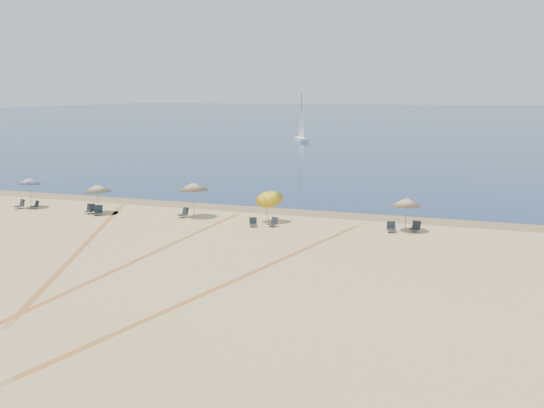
% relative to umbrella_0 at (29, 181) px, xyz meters
% --- Properties ---
extents(ground, '(160.00, 160.00, 0.00)m').
position_rel_umbrella_0_xyz_m(ground, '(20.47, -18.98, -2.14)').
color(ground, tan).
rests_on(ground, ground).
extents(ocean, '(500.00, 500.00, 0.00)m').
position_rel_umbrella_0_xyz_m(ocean, '(20.47, 206.02, -2.13)').
color(ocean, '#0C2151').
rests_on(ocean, ground).
extents(wet_sand, '(500.00, 500.00, 0.00)m').
position_rel_umbrella_0_xyz_m(wet_sand, '(20.47, 5.02, -2.13)').
color(wet_sand, olive).
rests_on(wet_sand, ground).
extents(umbrella_0, '(1.90, 1.93, 2.49)m').
position_rel_umbrella_0_xyz_m(umbrella_0, '(0.00, 0.00, 0.00)').
color(umbrella_0, gray).
rests_on(umbrella_0, ground).
extents(umbrella_1, '(2.12, 2.12, 2.29)m').
position_rel_umbrella_0_xyz_m(umbrella_1, '(6.64, -0.25, -0.19)').
color(umbrella_1, gray).
rests_on(umbrella_1, ground).
extents(umbrella_2, '(2.19, 2.19, 2.63)m').
position_rel_umbrella_0_xyz_m(umbrella_2, '(14.24, 1.02, 0.15)').
color(umbrella_2, gray).
rests_on(umbrella_2, ground).
extents(umbrella_3, '(2.00, 2.03, 2.60)m').
position_rel_umbrella_0_xyz_m(umbrella_3, '(20.21, 0.98, -0.27)').
color(umbrella_3, gray).
rests_on(umbrella_3, ground).
extents(umbrella_4, '(1.96, 1.96, 2.30)m').
position_rel_umbrella_0_xyz_m(umbrella_4, '(29.91, 1.43, -0.18)').
color(umbrella_4, gray).
rests_on(umbrella_4, ground).
extents(chair_0, '(0.81, 0.87, 0.73)m').
position_rel_umbrella_0_xyz_m(chair_0, '(-0.33, -0.78, -1.82)').
color(chair_0, black).
rests_on(chair_0, ground).
extents(chair_1, '(0.69, 0.74, 0.61)m').
position_rel_umbrella_0_xyz_m(chair_1, '(0.73, -0.29, -1.87)').
color(chair_1, black).
rests_on(chair_1, ground).
extents(chair_2, '(0.75, 0.83, 0.74)m').
position_rel_umbrella_0_xyz_m(chair_2, '(6.20, -0.70, -1.81)').
color(chair_2, black).
rests_on(chair_2, ground).
extents(chair_3, '(0.82, 0.89, 0.74)m').
position_rel_umbrella_0_xyz_m(chair_3, '(7.14, -0.99, -1.81)').
color(chair_3, black).
rests_on(chair_3, ground).
extents(chair_4, '(0.82, 0.88, 0.72)m').
position_rel_umbrella_0_xyz_m(chair_4, '(13.72, 0.38, -1.82)').
color(chair_4, black).
rests_on(chair_4, ground).
extents(chair_5, '(0.71, 0.76, 0.63)m').
position_rel_umbrella_0_xyz_m(chair_5, '(19.72, -0.89, -1.86)').
color(chair_5, black).
rests_on(chair_5, ground).
extents(chair_6, '(0.72, 0.77, 0.64)m').
position_rel_umbrella_0_xyz_m(chair_6, '(21.04, -0.40, -1.86)').
color(chair_6, black).
rests_on(chair_6, ground).
extents(chair_7, '(0.74, 0.81, 0.69)m').
position_rel_umbrella_0_xyz_m(chair_7, '(29.08, 0.55, -1.83)').
color(chair_7, black).
rests_on(chair_7, ground).
extents(chair_8, '(0.78, 0.84, 0.71)m').
position_rel_umbrella_0_xyz_m(chair_8, '(30.62, 1.18, -1.82)').
color(chair_8, black).
rests_on(chair_8, ground).
extents(sailboat_1, '(4.25, 6.07, 9.03)m').
position_rel_umbrella_0_xyz_m(sailboat_1, '(2.94, 70.23, 0.59)').
color(sailboat_1, white).
rests_on(sailboat_1, ocean).
extents(tire_tracks, '(47.78, 39.88, 0.00)m').
position_rel_umbrella_0_xyz_m(tire_tracks, '(17.03, -9.98, -2.14)').
color(tire_tracks, tan).
rests_on(tire_tracks, ground).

